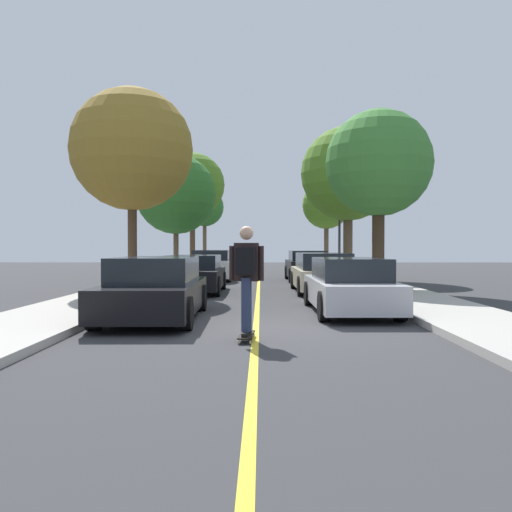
% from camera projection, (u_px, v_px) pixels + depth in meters
% --- Properties ---
extents(ground, '(80.00, 80.00, 0.00)m').
position_uv_depth(ground, '(256.00, 328.00, 9.92)').
color(ground, '#353538').
extents(sidewalk_left, '(2.31, 56.00, 0.14)m').
position_uv_depth(sidewalk_left, '(30.00, 324.00, 9.96)').
color(sidewalk_left, '#ADA89E').
rests_on(sidewalk_left, ground).
extents(sidewalk_right, '(2.31, 56.00, 0.14)m').
position_uv_depth(sidewalk_right, '(484.00, 324.00, 9.88)').
color(sidewalk_right, '#ADA89E').
rests_on(sidewalk_right, ground).
extents(center_line, '(0.12, 39.20, 0.01)m').
position_uv_depth(center_line, '(257.00, 304.00, 13.92)').
color(center_line, gold).
rests_on(center_line, ground).
extents(parked_car_left_nearest, '(2.00, 4.35, 1.34)m').
position_uv_depth(parked_car_left_nearest, '(155.00, 289.00, 11.05)').
color(parked_car_left_nearest, black).
rests_on(parked_car_left_nearest, ground).
extents(parked_car_left_near, '(1.99, 4.10, 1.27)m').
position_uv_depth(parked_car_left_near, '(194.00, 274.00, 17.45)').
color(parked_car_left_near, black).
rests_on(parked_car_left_near, ground).
extents(parked_car_left_far, '(1.94, 4.32, 1.39)m').
position_uv_depth(parked_car_left_far, '(212.00, 265.00, 23.89)').
color(parked_car_left_far, white).
rests_on(parked_car_left_far, ground).
extents(parked_car_right_nearest, '(1.85, 4.37, 1.29)m').
position_uv_depth(parked_car_right_nearest, '(349.00, 286.00, 12.15)').
color(parked_car_right_nearest, '#B7B7BC').
rests_on(parked_car_right_nearest, ground).
extents(parked_car_right_near, '(1.96, 4.39, 1.34)m').
position_uv_depth(parked_car_right_near, '(322.00, 273.00, 17.52)').
color(parked_car_right_near, '#BCAD89').
rests_on(parked_car_right_near, ground).
extents(parked_car_right_far, '(1.87, 4.09, 1.37)m').
position_uv_depth(parked_car_right_far, '(307.00, 266.00, 23.31)').
color(parked_car_right_far, black).
rests_on(parked_car_right_far, ground).
extents(street_tree_left_nearest, '(4.04, 4.04, 6.65)m').
position_uv_depth(street_tree_left_nearest, '(132.00, 150.00, 17.05)').
color(street_tree_left_nearest, '#4C3823').
rests_on(street_tree_left_nearest, sidewalk_left).
extents(street_tree_left_near, '(4.01, 4.01, 6.05)m').
position_uv_depth(street_tree_left_near, '(176.00, 194.00, 25.84)').
color(street_tree_left_near, brown).
rests_on(street_tree_left_near, sidewalk_left).
extents(street_tree_left_far, '(4.02, 4.02, 7.25)m').
position_uv_depth(street_tree_left_far, '(192.00, 185.00, 32.05)').
color(street_tree_left_far, '#4C3823').
rests_on(street_tree_left_far, sidewalk_left).
extents(street_tree_left_farthest, '(2.89, 2.89, 5.83)m').
position_uv_depth(street_tree_left_farthest, '(205.00, 208.00, 38.99)').
color(street_tree_left_farthest, brown).
rests_on(street_tree_left_farthest, sidewalk_left).
extents(street_tree_right_nearest, '(3.69, 3.69, 6.16)m').
position_uv_depth(street_tree_right_nearest, '(379.00, 164.00, 17.86)').
color(street_tree_right_nearest, '#3D2D1E').
rests_on(street_tree_right_nearest, sidewalk_right).
extents(street_tree_right_near, '(4.42, 4.42, 7.04)m').
position_uv_depth(street_tree_right_near, '(348.00, 174.00, 24.12)').
color(street_tree_right_near, brown).
rests_on(street_tree_right_near, sidewalk_right).
extents(street_tree_right_far, '(2.99, 2.99, 5.50)m').
position_uv_depth(street_tree_right_far, '(326.00, 205.00, 32.10)').
color(street_tree_right_far, brown).
rests_on(street_tree_right_far, sidewalk_right).
extents(fire_hydrant, '(0.20, 0.20, 0.70)m').
position_uv_depth(fire_hydrant, '(137.00, 282.00, 15.72)').
color(fire_hydrant, '#B2140F').
rests_on(fire_hydrant, sidewalk_left).
extents(streetlamp, '(0.36, 0.24, 5.58)m').
position_uv_depth(streetlamp, '(339.00, 210.00, 25.13)').
color(streetlamp, '#38383D').
rests_on(streetlamp, sidewalk_right).
extents(skateboard, '(0.28, 0.85, 0.10)m').
position_uv_depth(skateboard, '(247.00, 335.00, 8.60)').
color(skateboard, black).
rests_on(skateboard, ground).
extents(skateboarder, '(0.59, 0.71, 1.80)m').
position_uv_depth(skateboarder, '(246.00, 273.00, 8.54)').
color(skateboarder, black).
rests_on(skateboarder, skateboard).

